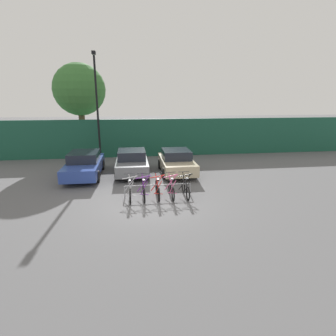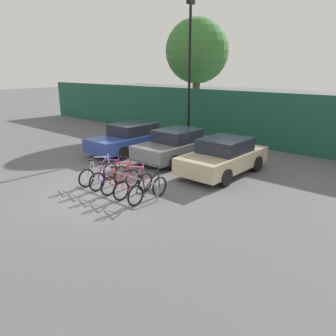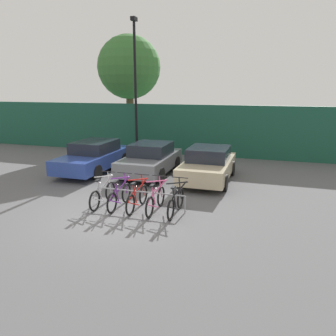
{
  "view_description": "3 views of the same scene",
  "coord_description": "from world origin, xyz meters",
  "px_view_note": "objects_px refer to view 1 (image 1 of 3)",
  "views": [
    {
      "loc": [
        -0.61,
        -10.49,
        4.28
      ],
      "look_at": [
        0.97,
        1.02,
        1.23
      ],
      "focal_mm": 28.0,
      "sensor_mm": 36.0,
      "label": 1
    },
    {
      "loc": [
        8.45,
        -6.21,
        3.97
      ],
      "look_at": [
        1.64,
        1.54,
        0.83
      ],
      "focal_mm": 35.0,
      "sensor_mm": 36.0,
      "label": 2
    },
    {
      "loc": [
        4.3,
        -8.52,
        3.76
      ],
      "look_at": [
        1.01,
        1.93,
        1.07
      ],
      "focal_mm": 35.0,
      "sensor_mm": 36.0,
      "label": 3
    }
  ],
  "objects_px": {
    "bike_rack": "(158,186)",
    "bicycle_pink": "(171,189)",
    "bicycle_black": "(185,188)",
    "lamp_post": "(97,103)",
    "bicycle_red": "(158,190)",
    "tree_behind_hoarding": "(79,90)",
    "bicycle_silver": "(130,191)",
    "car_blue": "(85,164)",
    "car_beige": "(176,162)",
    "car_grey": "(132,162)",
    "bicycle_purple": "(144,190)"
  },
  "relations": [
    {
      "from": "bike_rack",
      "to": "bicycle_pink",
      "type": "xyz_separation_m",
      "value": [
        0.59,
        -0.15,
        -0.1
      ]
    },
    {
      "from": "bicycle_black",
      "to": "lamp_post",
      "type": "relative_size",
      "value": 0.23
    },
    {
      "from": "lamp_post",
      "to": "bicycle_red",
      "type": "bearing_deg",
      "value": -67.18
    },
    {
      "from": "bike_rack",
      "to": "tree_behind_hoarding",
      "type": "xyz_separation_m",
      "value": [
        -4.98,
        10.63,
        4.51
      ]
    },
    {
      "from": "bicycle_pink",
      "to": "lamp_post",
      "type": "bearing_deg",
      "value": 117.61
    },
    {
      "from": "lamp_post",
      "to": "bicycle_silver",
      "type": "bearing_deg",
      "value": -74.95
    },
    {
      "from": "bicycle_silver",
      "to": "car_blue",
      "type": "relative_size",
      "value": 0.38
    },
    {
      "from": "bike_rack",
      "to": "tree_behind_hoarding",
      "type": "height_order",
      "value": "tree_behind_hoarding"
    },
    {
      "from": "car_beige",
      "to": "tree_behind_hoarding",
      "type": "bearing_deg",
      "value": 133.39
    },
    {
      "from": "bicycle_silver",
      "to": "car_grey",
      "type": "distance_m",
      "value": 4.21
    },
    {
      "from": "bicycle_black",
      "to": "car_blue",
      "type": "xyz_separation_m",
      "value": [
        -5.07,
        4.02,
        0.31
      ]
    },
    {
      "from": "car_beige",
      "to": "tree_behind_hoarding",
      "type": "relative_size",
      "value": 0.58
    },
    {
      "from": "bicycle_silver",
      "to": "car_beige",
      "type": "distance_m",
      "value": 4.8
    },
    {
      "from": "bicycle_red",
      "to": "bicycle_black",
      "type": "height_order",
      "value": "same"
    },
    {
      "from": "bike_rack",
      "to": "bicycle_pink",
      "type": "bearing_deg",
      "value": -14.2
    },
    {
      "from": "bicycle_red",
      "to": "car_beige",
      "type": "xyz_separation_m",
      "value": [
        1.52,
        3.94,
        0.31
      ]
    },
    {
      "from": "bicycle_black",
      "to": "lamp_post",
      "type": "xyz_separation_m",
      "value": [
        -4.63,
        7.97,
        3.66
      ]
    },
    {
      "from": "bike_rack",
      "to": "car_beige",
      "type": "distance_m",
      "value": 4.08
    },
    {
      "from": "car_grey",
      "to": "tree_behind_hoarding",
      "type": "height_order",
      "value": "tree_behind_hoarding"
    },
    {
      "from": "bike_rack",
      "to": "car_beige",
      "type": "xyz_separation_m",
      "value": [
        1.49,
        3.79,
        0.21
      ]
    },
    {
      "from": "bicycle_black",
      "to": "lamp_post",
      "type": "bearing_deg",
      "value": 121.84
    },
    {
      "from": "bike_rack",
      "to": "lamp_post",
      "type": "distance_m",
      "value": 9.24
    },
    {
      "from": "bicycle_pink",
      "to": "tree_behind_hoarding",
      "type": "distance_m",
      "value": 12.97
    },
    {
      "from": "car_blue",
      "to": "lamp_post",
      "type": "xyz_separation_m",
      "value": [
        0.44,
        3.96,
        3.34
      ]
    },
    {
      "from": "bicycle_purple",
      "to": "bicycle_black",
      "type": "height_order",
      "value": "same"
    },
    {
      "from": "bicycle_silver",
      "to": "bicycle_purple",
      "type": "relative_size",
      "value": 1.0
    },
    {
      "from": "bicycle_red",
      "to": "bicycle_pink",
      "type": "distance_m",
      "value": 0.62
    },
    {
      "from": "car_blue",
      "to": "car_grey",
      "type": "bearing_deg",
      "value": 3.95
    },
    {
      "from": "tree_behind_hoarding",
      "to": "lamp_post",
      "type": "bearing_deg",
      "value": -60.37
    },
    {
      "from": "bicycle_purple",
      "to": "car_beige",
      "type": "distance_m",
      "value": 4.49
    },
    {
      "from": "bicycle_black",
      "to": "car_blue",
      "type": "height_order",
      "value": "car_blue"
    },
    {
      "from": "bicycle_silver",
      "to": "car_grey",
      "type": "relative_size",
      "value": 0.43
    },
    {
      "from": "bicycle_silver",
      "to": "bicycle_red",
      "type": "bearing_deg",
      "value": 3.8
    },
    {
      "from": "bicycle_red",
      "to": "tree_behind_hoarding",
      "type": "height_order",
      "value": "tree_behind_hoarding"
    },
    {
      "from": "bicycle_silver",
      "to": "car_grey",
      "type": "bearing_deg",
      "value": 92.36
    },
    {
      "from": "car_blue",
      "to": "lamp_post",
      "type": "distance_m",
      "value": 5.2
    },
    {
      "from": "bicycle_silver",
      "to": "tree_behind_hoarding",
      "type": "height_order",
      "value": "tree_behind_hoarding"
    },
    {
      "from": "bicycle_pink",
      "to": "bicycle_black",
      "type": "relative_size",
      "value": 1.0
    },
    {
      "from": "bicycle_purple",
      "to": "bicycle_pink",
      "type": "xyz_separation_m",
      "value": [
        1.23,
        0.0,
        0.0
      ]
    },
    {
      "from": "car_blue",
      "to": "car_beige",
      "type": "xyz_separation_m",
      "value": [
        5.31,
        -0.08,
        -0.0
      ]
    },
    {
      "from": "bicycle_pink",
      "to": "tree_behind_hoarding",
      "type": "bearing_deg",
      "value": 118.45
    },
    {
      "from": "car_beige",
      "to": "bicycle_black",
      "type": "bearing_deg",
      "value": -93.54
    },
    {
      "from": "car_blue",
      "to": "bicycle_silver",
      "type": "bearing_deg",
      "value": -57.24
    },
    {
      "from": "bicycle_pink",
      "to": "car_grey",
      "type": "height_order",
      "value": "car_grey"
    },
    {
      "from": "bicycle_pink",
      "to": "car_blue",
      "type": "bearing_deg",
      "value": 138.83
    },
    {
      "from": "bicycle_pink",
      "to": "lamp_post",
      "type": "relative_size",
      "value": 0.23
    },
    {
      "from": "bicycle_silver",
      "to": "bicycle_black",
      "type": "distance_m",
      "value": 2.48
    },
    {
      "from": "bicycle_red",
      "to": "bicycle_silver",
      "type": "bearing_deg",
      "value": 178.08
    },
    {
      "from": "bicycle_black",
      "to": "car_grey",
      "type": "height_order",
      "value": "car_grey"
    },
    {
      "from": "bicycle_pink",
      "to": "lamp_post",
      "type": "distance_m",
      "value": 9.63
    }
  ]
}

